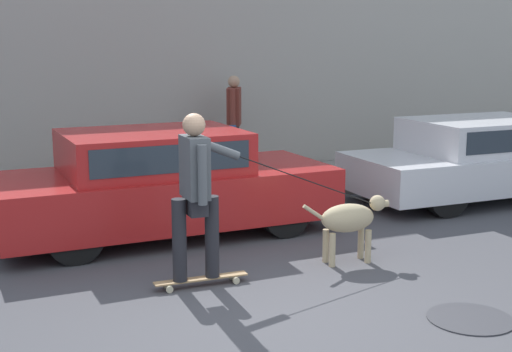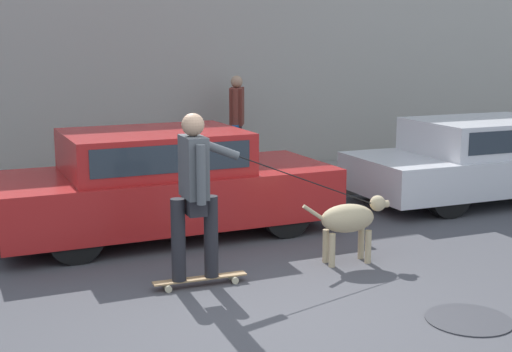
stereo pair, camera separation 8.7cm
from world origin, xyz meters
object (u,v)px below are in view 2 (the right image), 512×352
object	(u,v)px
parked_car_1	(164,184)
parked_car_2	(491,160)
pedestrian_with_bag	(237,121)
skateboarder	(195,189)
dog	(350,220)

from	to	relation	value
parked_car_1	parked_car_2	xyz separation A→B (m)	(5.19, 0.00, -0.04)
pedestrian_with_bag	skateboarder	bearing A→B (deg)	90.74
pedestrian_with_bag	parked_car_2	bearing A→B (deg)	168.54
skateboarder	pedestrian_with_bag	xyz separation A→B (m)	(2.25, 4.55, 0.09)
skateboarder	pedestrian_with_bag	bearing A→B (deg)	65.74
parked_car_2	dog	distance (m)	4.14
parked_car_1	pedestrian_with_bag	xyz separation A→B (m)	(2.00, 2.54, 0.44)
parked_car_1	parked_car_2	distance (m)	5.19
parked_car_2	dog	world-z (taller)	parked_car_2
skateboarder	parked_car_2	bearing A→B (deg)	22.30
parked_car_1	dog	distance (m)	2.48
dog	pedestrian_with_bag	xyz separation A→B (m)	(0.45, 4.48, 0.60)
parked_car_1	parked_car_2	size ratio (longest dim) A/B	0.93
dog	parked_car_1	bearing A→B (deg)	133.64
parked_car_2	parked_car_1	bearing A→B (deg)	-179.29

